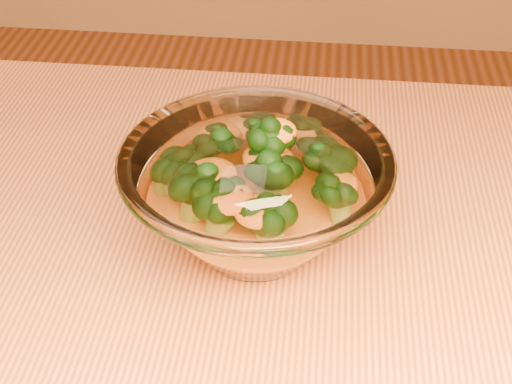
# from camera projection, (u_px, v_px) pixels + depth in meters

# --- Properties ---
(glass_bowl) EXTENTS (0.20, 0.20, 0.09)m
(glass_bowl) POSITION_uv_depth(u_px,v_px,m) (256.00, 197.00, 0.54)
(glass_bowl) COLOR white
(glass_bowl) RESTS_ON table
(cheese_sauce) EXTENTS (0.12, 0.12, 0.03)m
(cheese_sauce) POSITION_uv_depth(u_px,v_px,m) (256.00, 216.00, 0.55)
(cheese_sauce) COLOR orange
(cheese_sauce) RESTS_ON glass_bowl
(broccoli_heap) EXTENTS (0.15, 0.14, 0.07)m
(broccoli_heap) POSITION_uv_depth(u_px,v_px,m) (258.00, 175.00, 0.54)
(broccoli_heap) COLOR black
(broccoli_heap) RESTS_ON cheese_sauce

